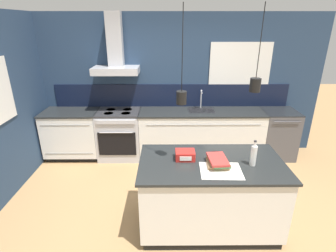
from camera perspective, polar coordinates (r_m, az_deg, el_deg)
name	(u,v)px	position (r m, az deg, el deg)	size (l,w,h in m)	color
ground_plane	(174,214)	(3.75, 1.41, -18.63)	(16.00, 16.00, 0.00)	#A87F51
wall_back	(169,83)	(4.97, 0.13, 9.25)	(5.60, 2.34, 2.60)	navy
wall_left	(2,107)	(4.39, -32.38, 3.48)	(0.08, 3.80, 2.60)	navy
counter_run_left	(73,134)	(5.26, -19.96, -1.62)	(1.00, 0.64, 0.91)	black
counter_run_sink	(201,134)	(5.00, 7.11, -1.63)	(2.29, 0.64, 1.27)	black
oven_range	(120,134)	(5.03, -10.44, -1.76)	(0.78, 0.66, 0.91)	#B5B5BA
dishwasher	(277,134)	(5.38, 22.60, -1.55)	(0.62, 0.65, 0.91)	#4C4C51
kitchen_island	(209,194)	(3.36, 8.99, -14.39)	(1.69, 0.94, 0.91)	black
bottle_on_island	(254,155)	(3.10, 18.12, -6.03)	(0.07, 0.07, 0.30)	silver
book_stack	(218,161)	(3.04, 10.83, -7.59)	(0.25, 0.33, 0.09)	olive
red_supply_box	(185,155)	(3.12, 3.75, -6.32)	(0.23, 0.18, 0.10)	red
paper_pile	(221,171)	(2.96, 11.44, -9.53)	(0.46, 0.38, 0.01)	silver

